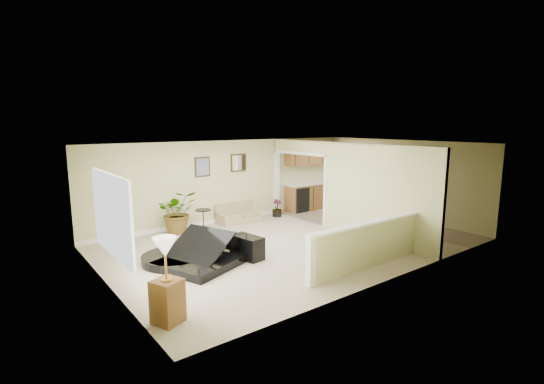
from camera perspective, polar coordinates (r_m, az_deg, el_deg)
floor at (r=10.16m, az=2.94°, el=-7.33°), size 9.00×9.00×0.00m
back_wall at (r=12.27m, az=-6.09°, el=1.61°), size 9.00×0.04×2.50m
front_wall at (r=7.86m, az=17.30°, el=-3.44°), size 9.00×0.04×2.50m
left_wall at (r=7.81m, az=-23.17°, el=-3.90°), size 0.04×6.00×2.50m
right_wall at (r=13.19m, az=18.11°, el=1.75°), size 0.04×6.00×2.50m
ceiling at (r=9.72m, az=3.07°, el=6.90°), size 9.00×6.00×0.04m
kitchen_vinyl at (r=12.35m, az=14.21°, el=-4.48°), size 2.70×6.00×0.01m
interior_partition at (r=11.27m, az=9.17°, el=0.65°), size 0.18×5.99×2.50m
pony_half_wall at (r=8.52m, az=13.48°, el=-7.35°), size 3.42×0.22×1.00m
left_window at (r=7.29m, az=-22.19°, el=-3.14°), size 0.05×2.15×1.45m
wall_art_left at (r=11.72m, az=-10.04°, el=3.59°), size 0.48×0.04×0.58m
wall_mirror at (r=12.34m, az=-4.87°, el=4.25°), size 0.55×0.04×0.55m
kitchen_cabinets at (r=14.03m, az=5.73°, el=1.08°), size 2.36×0.65×2.33m
piano at (r=8.65m, az=-10.99°, el=-6.02°), size 2.34×2.31×1.58m
piano_bench at (r=8.96m, az=-3.61°, el=-7.97°), size 0.51×0.82×0.52m
loveseat at (r=12.22m, az=-5.03°, el=-3.01°), size 1.34×0.79×0.75m
accent_table at (r=11.19m, az=-9.92°, el=-3.67°), size 0.44×0.44×0.64m
palm_plant at (r=11.22m, az=-13.46°, el=-2.83°), size 1.28×1.18×1.19m
small_plant at (r=12.85m, az=0.73°, el=-2.52°), size 0.37×0.37×0.57m
lamp_stand at (r=6.31m, az=-14.98°, el=-13.14°), size 0.52×0.52×1.34m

